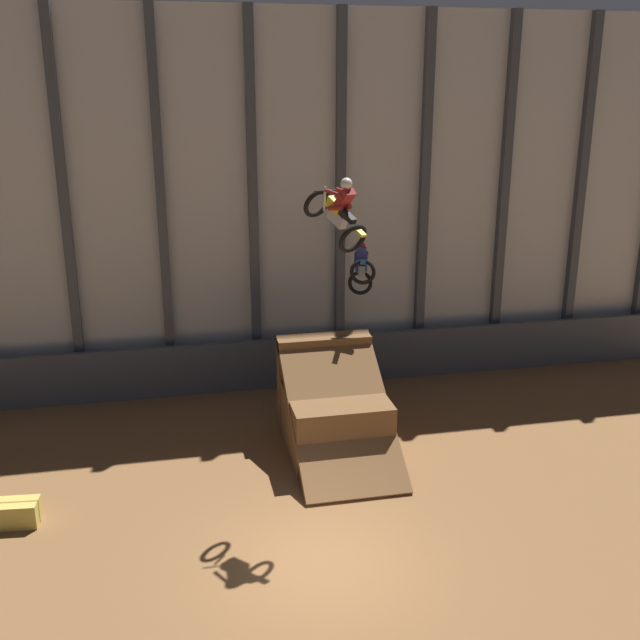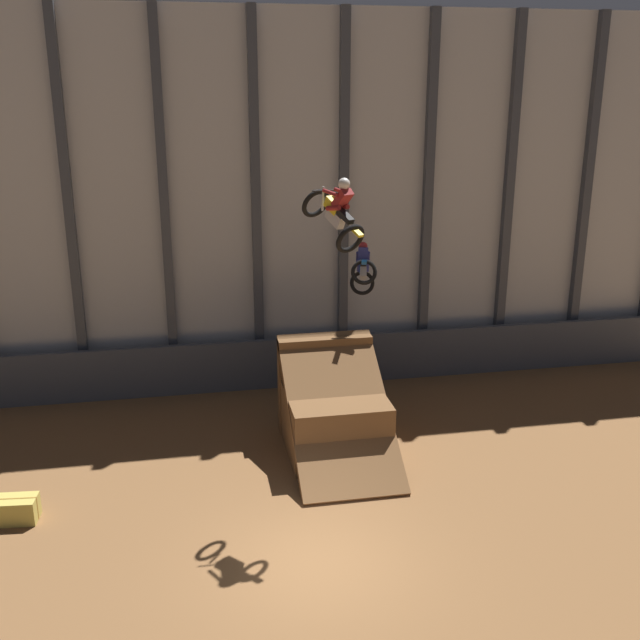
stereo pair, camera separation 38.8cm
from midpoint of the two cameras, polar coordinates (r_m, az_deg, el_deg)
ground_plane at (r=16.22m, az=0.39°, el=-18.05°), size 60.00×60.00×0.00m
arena_back_wall at (r=23.51m, az=-4.46°, el=8.66°), size 32.00×0.40×11.65m
lower_barrier at (r=24.17m, az=-4.00°, el=-3.39°), size 31.36×0.20×1.64m
dirt_ramp at (r=20.32m, az=1.52°, el=-6.96°), size 2.62×4.37×2.92m
rider_bike_left_air at (r=16.65m, az=1.89°, el=8.19°), size 1.39×1.85×1.69m
rider_bike_right_air at (r=21.62m, az=3.82°, el=3.83°), size 1.07×1.79×1.67m
hay_bale_trackside at (r=18.61m, az=-21.52°, el=-13.29°), size 0.95×0.68×0.57m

